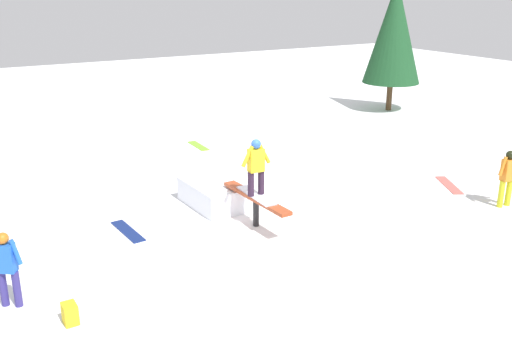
% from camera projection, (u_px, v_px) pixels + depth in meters
% --- Properties ---
extents(ground_plane, '(60.00, 60.00, 0.00)m').
position_uv_depth(ground_plane, '(256.00, 226.00, 12.92)').
color(ground_plane, white).
extents(rail_feature, '(2.38, 0.39, 0.72)m').
position_uv_depth(rail_feature, '(256.00, 201.00, 12.73)').
color(rail_feature, black).
rests_on(rail_feature, ground).
extents(snow_kicker_ramp, '(1.87, 1.58, 0.59)m').
position_uv_depth(snow_kicker_ramp, '(221.00, 193.00, 14.11)').
color(snow_kicker_ramp, white).
rests_on(snow_kicker_ramp, ground).
extents(main_rider_on_rail, '(1.39, 0.73, 1.31)m').
position_uv_depth(main_rider_on_rail, '(256.00, 169.00, 12.50)').
color(main_rider_on_rail, white).
rests_on(main_rider_on_rail, rail_feature).
extents(bystander_blue, '(0.40, 0.51, 1.35)m').
position_uv_depth(bystander_blue, '(7.00, 265.00, 9.49)').
color(bystander_blue, navy).
rests_on(bystander_blue, ground).
extents(bystander_orange, '(0.22, 0.62, 1.42)m').
position_uv_depth(bystander_orange, '(507.00, 175.00, 13.81)').
color(bystander_orange, gold).
rests_on(bystander_orange, ground).
extents(loose_snowboard_navy, '(1.35, 0.38, 0.02)m').
position_uv_depth(loose_snowboard_navy, '(128.00, 231.00, 12.60)').
color(loose_snowboard_navy, navy).
rests_on(loose_snowboard_navy, ground).
extents(loose_snowboard_coral, '(1.38, 0.92, 0.02)m').
position_uv_depth(loose_snowboard_coral, '(449.00, 185.00, 15.48)').
color(loose_snowboard_coral, '#E36056').
rests_on(loose_snowboard_coral, ground).
extents(loose_snowboard_lime, '(1.27, 0.32, 0.02)m').
position_uv_depth(loose_snowboard_lime, '(198.00, 146.00, 19.21)').
color(loose_snowboard_lime, '#86E02C').
rests_on(loose_snowboard_lime, ground).
extents(backpack_on_snow, '(0.30, 0.22, 0.34)m').
position_uv_depth(backpack_on_snow, '(70.00, 314.00, 9.17)').
color(backpack_on_snow, yellow).
rests_on(backpack_on_snow, ground).
extents(pine_tree_far, '(2.39, 2.39, 5.43)m').
position_uv_depth(pine_tree_far, '(394.00, 32.00, 23.65)').
color(pine_tree_far, '#4C331E').
rests_on(pine_tree_far, ground).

